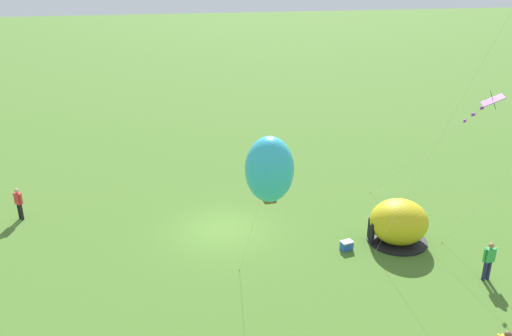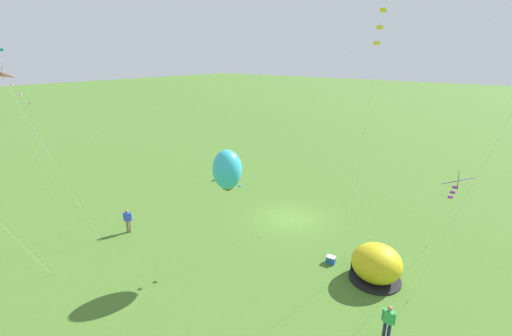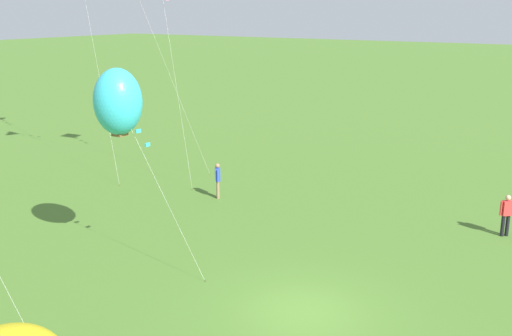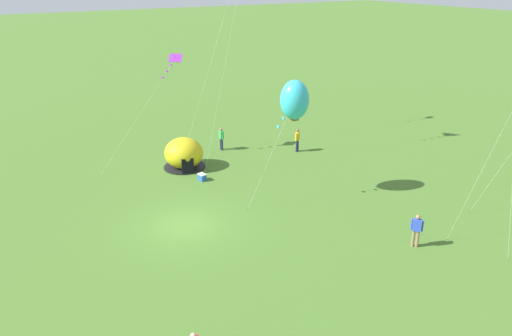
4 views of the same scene
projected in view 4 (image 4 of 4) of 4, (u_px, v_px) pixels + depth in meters
The scene contains 8 objects.
ground_plane at pixel (185, 226), 26.39m from camera, with size 300.00×300.00×0.00m, color #477028.
popup_tent at pixel (184, 154), 33.76m from camera, with size 2.81×2.81×2.10m.
cooler_box at pixel (202, 177), 31.99m from camera, with size 0.58×0.45×0.44m.
person_near_tent at pixel (221, 138), 37.12m from camera, with size 0.59×0.25×1.72m.
person_with_toddler at pixel (297, 139), 36.80m from camera, with size 0.41×0.51×1.72m.
person_strolling at pixel (417, 229), 24.06m from camera, with size 0.48×0.42×1.72m.
kite_purple at pixel (173, 62), 34.52m from camera, with size 2.33×7.06×7.27m.
kite_cyan at pixel (295, 100), 27.77m from camera, with size 1.63×4.09×6.98m.
Camera 4 is at (22.01, -8.72, 12.63)m, focal length 35.00 mm.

